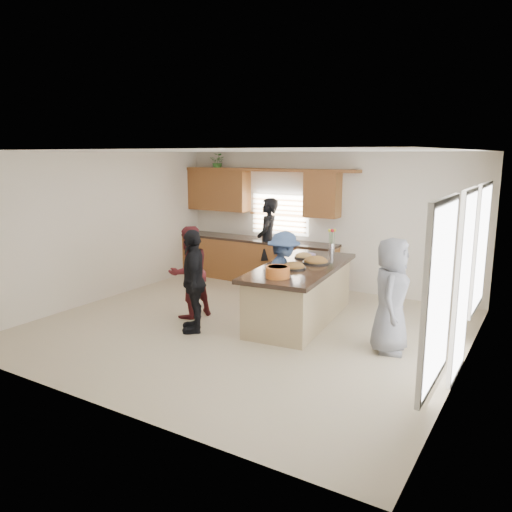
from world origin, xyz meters
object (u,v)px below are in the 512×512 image
Objects in this scene: woman_right_front at (391,296)px; woman_left_front at (194,281)px; salad_bowl at (278,271)px; woman_left_mid at (189,272)px; woman_left_back at (268,242)px; woman_right_back at (284,277)px; island at (300,294)px.

woman_left_front is at bearing 95.46° from woman_right_front.
woman_left_mid reaches higher than salad_bowl.
woman_left_mid is 3.39m from woman_right_front.
woman_left_back is 2.62m from woman_left_mid.
woman_left_back is at bearing 29.99° from woman_right_back.
woman_right_front reaches higher than woman_left_mid.
island is 1.78× the size of woman_left_mid.
woman_right_back is at bearing 131.01° from woman_left_mid.
salad_bowl is 0.86m from woman_right_back.
woman_right_front is at bearing -107.68° from woman_right_back.
woman_left_front is at bearing 62.15° from woman_left_mid.
woman_right_back is 0.93× the size of woman_right_front.
woman_left_front is at bearing -163.43° from salad_bowl.
woman_right_back is at bearing 111.65° from salad_bowl.
woman_right_back is (1.44, -1.98, -0.17)m from woman_left_back.
woman_right_front reaches higher than woman_left_front.
salad_bowl is 1.36m from woman_left_front.
woman_left_front is 0.99× the size of woman_right_front.
island is 1.82m from woman_left_front.
woman_right_front is at bearing 67.27° from woman_left_front.
woman_right_back reaches higher than island.
island is 1.72× the size of woman_left_front.
island is 1.51× the size of woman_left_back.
island is at bearing 133.14° from woman_left_mid.
woman_left_back is at bearing 126.89° from island.
woman_right_front is (1.67, -0.57, 0.37)m from island.
woman_right_front is at bearing 111.91° from woman_left_mid.
island is 1.71× the size of woman_right_front.
island is 1.11m from salad_bowl.
woman_right_back is at bearing 69.30° from woman_right_front.
woman_right_back is (-0.30, 0.76, -0.28)m from salad_bowl.
salad_bowl is (0.07, -0.93, 0.59)m from island.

